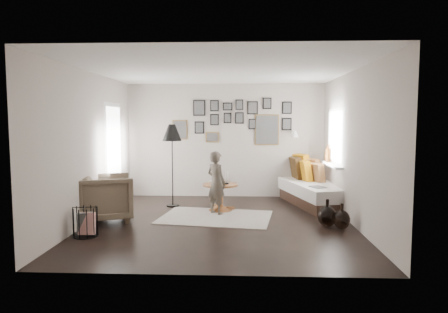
{
  "coord_description": "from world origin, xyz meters",
  "views": [
    {
      "loc": [
        0.37,
        -6.79,
        1.75
      ],
      "look_at": [
        0.05,
        0.5,
        1.1
      ],
      "focal_mm": 32.0,
      "sensor_mm": 36.0,
      "label": 1
    }
  ],
  "objects_px": {
    "child": "(216,183)",
    "armchair": "(106,198)",
    "demijohn_small": "(342,219)",
    "pedestal_table": "(220,198)",
    "daybed": "(314,189)",
    "floor_lamp": "(172,136)",
    "magazine_basket": "(85,222)",
    "demijohn_large": "(327,216)",
    "vase": "(216,176)"
  },
  "relations": [
    {
      "from": "pedestal_table",
      "to": "demijohn_small",
      "type": "relative_size",
      "value": 1.61
    },
    {
      "from": "floor_lamp",
      "to": "armchair",
      "type": "bearing_deg",
      "value": -128.03
    },
    {
      "from": "pedestal_table",
      "to": "floor_lamp",
      "type": "relative_size",
      "value": 0.4
    },
    {
      "from": "armchair",
      "to": "demijohn_small",
      "type": "distance_m",
      "value": 4.03
    },
    {
      "from": "demijohn_small",
      "to": "magazine_basket",
      "type": "bearing_deg",
      "value": -171.74
    },
    {
      "from": "daybed",
      "to": "demijohn_small",
      "type": "bearing_deg",
      "value": -101.6
    },
    {
      "from": "floor_lamp",
      "to": "child",
      "type": "height_order",
      "value": "floor_lamp"
    },
    {
      "from": "daybed",
      "to": "demijohn_small",
      "type": "xyz_separation_m",
      "value": [
        0.1,
        -1.94,
        -0.16
      ]
    },
    {
      "from": "vase",
      "to": "child",
      "type": "bearing_deg",
      "value": -86.77
    },
    {
      "from": "armchair",
      "to": "demijohn_large",
      "type": "bearing_deg",
      "value": -114.93
    },
    {
      "from": "daybed",
      "to": "child",
      "type": "bearing_deg",
      "value": -168.37
    },
    {
      "from": "vase",
      "to": "armchair",
      "type": "relative_size",
      "value": 0.54
    },
    {
      "from": "daybed",
      "to": "demijohn_large",
      "type": "xyz_separation_m",
      "value": [
        -0.11,
        -1.82,
        -0.14
      ]
    },
    {
      "from": "vase",
      "to": "floor_lamp",
      "type": "height_order",
      "value": "floor_lamp"
    },
    {
      "from": "demijohn_large",
      "to": "child",
      "type": "distance_m",
      "value": 2.11
    },
    {
      "from": "magazine_basket",
      "to": "demijohn_small",
      "type": "height_order",
      "value": "magazine_basket"
    },
    {
      "from": "demijohn_large",
      "to": "child",
      "type": "relative_size",
      "value": 0.39
    },
    {
      "from": "vase",
      "to": "demijohn_small",
      "type": "distance_m",
      "value": 2.52
    },
    {
      "from": "daybed",
      "to": "floor_lamp",
      "type": "xyz_separation_m",
      "value": [
        -2.94,
        -0.33,
        1.13
      ]
    },
    {
      "from": "daybed",
      "to": "pedestal_table",
      "type": "bearing_deg",
      "value": -174.57
    },
    {
      "from": "magazine_basket",
      "to": "armchair",
      "type": "bearing_deg",
      "value": 90.14
    },
    {
      "from": "magazine_basket",
      "to": "demijohn_small",
      "type": "bearing_deg",
      "value": 8.26
    },
    {
      "from": "daybed",
      "to": "magazine_basket",
      "type": "height_order",
      "value": "daybed"
    },
    {
      "from": "pedestal_table",
      "to": "vase",
      "type": "bearing_deg",
      "value": 165.96
    },
    {
      "from": "pedestal_table",
      "to": "vase",
      "type": "height_order",
      "value": "vase"
    },
    {
      "from": "armchair",
      "to": "demijohn_small",
      "type": "height_order",
      "value": "armchair"
    },
    {
      "from": "demijohn_small",
      "to": "child",
      "type": "height_order",
      "value": "child"
    },
    {
      "from": "armchair",
      "to": "floor_lamp",
      "type": "xyz_separation_m",
      "value": [
        0.96,
        1.23,
        1.04
      ]
    },
    {
      "from": "armchair",
      "to": "demijohn_small",
      "type": "bearing_deg",
      "value": -116.43
    },
    {
      "from": "daybed",
      "to": "demijohn_large",
      "type": "bearing_deg",
      "value": -108.0
    },
    {
      "from": "pedestal_table",
      "to": "floor_lamp",
      "type": "distance_m",
      "value": 1.61
    },
    {
      "from": "daybed",
      "to": "armchair",
      "type": "bearing_deg",
      "value": -172.65
    },
    {
      "from": "child",
      "to": "armchair",
      "type": "bearing_deg",
      "value": 60.05
    },
    {
      "from": "floor_lamp",
      "to": "demijohn_large",
      "type": "bearing_deg",
      "value": -27.74
    },
    {
      "from": "pedestal_table",
      "to": "daybed",
      "type": "xyz_separation_m",
      "value": [
        1.94,
        0.7,
        0.07
      ]
    },
    {
      "from": "armchair",
      "to": "magazine_basket",
      "type": "height_order",
      "value": "armchair"
    },
    {
      "from": "pedestal_table",
      "to": "demijohn_large",
      "type": "xyz_separation_m",
      "value": [
        1.83,
        -1.12,
        -0.07
      ]
    },
    {
      "from": "magazine_basket",
      "to": "demijohn_large",
      "type": "relative_size",
      "value": 0.97
    },
    {
      "from": "demijohn_large",
      "to": "demijohn_small",
      "type": "distance_m",
      "value": 0.24
    },
    {
      "from": "pedestal_table",
      "to": "magazine_basket",
      "type": "height_order",
      "value": "pedestal_table"
    },
    {
      "from": "magazine_basket",
      "to": "demijohn_large",
      "type": "bearing_deg",
      "value": 10.48
    },
    {
      "from": "floor_lamp",
      "to": "magazine_basket",
      "type": "relative_size",
      "value": 3.76
    },
    {
      "from": "demijohn_large",
      "to": "magazine_basket",
      "type": "bearing_deg",
      "value": -169.52
    },
    {
      "from": "demijohn_large",
      "to": "demijohn_small",
      "type": "xyz_separation_m",
      "value": [
        0.21,
        -0.12,
        -0.02
      ]
    },
    {
      "from": "vase",
      "to": "child",
      "type": "xyz_separation_m",
      "value": [
        0.02,
        -0.3,
        -0.09
      ]
    },
    {
      "from": "daybed",
      "to": "child",
      "type": "relative_size",
      "value": 1.86
    },
    {
      "from": "daybed",
      "to": "floor_lamp",
      "type": "bearing_deg",
      "value": 171.99
    },
    {
      "from": "armchair",
      "to": "demijohn_large",
      "type": "distance_m",
      "value": 3.81
    },
    {
      "from": "daybed",
      "to": "armchair",
      "type": "height_order",
      "value": "daybed"
    },
    {
      "from": "pedestal_table",
      "to": "daybed",
      "type": "height_order",
      "value": "daybed"
    }
  ]
}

